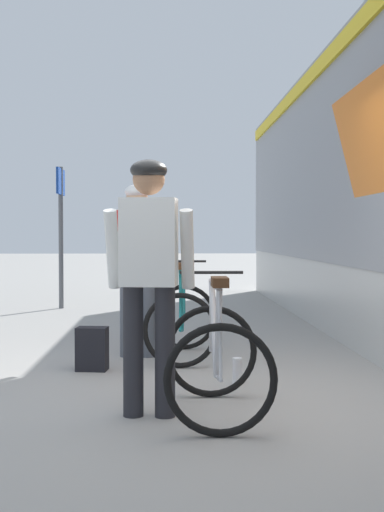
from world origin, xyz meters
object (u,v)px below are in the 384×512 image
Objects in this scene: cyclist_far_in_white at (149,263)px; backpack_on_platform at (92,349)px; cyclist_near_in_red at (137,254)px; bicycle_near_teal at (182,319)px; water_bottle_near_the_bikes at (237,371)px; platform_sign_post at (61,213)px; bicycle_far_silver at (215,358)px.

backpack_on_platform is at bearing 109.75° from cyclist_far_in_white.
cyclist_near_in_red is 0.80m from bicycle_near_teal.
bicycle_near_teal is at bearing 41.85° from backpack_on_platform.
cyclist_far_in_white is at bearing -126.23° from water_bottle_near_the_bikes.
platform_sign_post reaches higher than cyclist_far_in_white.
bicycle_far_silver is at bearing -104.73° from water_bottle_near_the_bikes.
platform_sign_post reaches higher than cyclist_near_in_red.
platform_sign_post reaches higher than bicycle_far_silver.
cyclist_far_in_white is 1.88m from backpack_on_platform.
platform_sign_post is (-1.67, 6.85, 0.57)m from cyclist_far_in_white.
backpack_on_platform is 5.57m from platform_sign_post.
bicycle_near_teal is 2.16m from bicycle_far_silver.
cyclist_near_in_red is 8.01× the size of water_bottle_near_the_bikes.
cyclist_near_in_red is 1.83m from water_bottle_near_the_bikes.
cyclist_far_in_white is at bearing -179.85° from bicycle_far_silver.
cyclist_near_in_red is 2.27m from cyclist_far_in_white.
cyclist_far_in_white is at bearing -62.70° from backpack_on_platform.
bicycle_near_teal is at bearing 82.65° from cyclist_far_in_white.
backpack_on_platform is at bearing -119.50° from cyclist_near_in_red.
bicycle_near_teal is 5.06× the size of water_bottle_near_the_bikes.
platform_sign_post is at bearing 107.28° from bicycle_far_silver.
bicycle_far_silver is at bearing -72.72° from platform_sign_post.
cyclist_far_in_white is 0.80m from bicycle_far_silver.
cyclist_far_in_white reaches higher than bicycle_far_silver.
water_bottle_near_the_bikes is at bearing -69.81° from bicycle_near_teal.
cyclist_near_in_red is at bearing -71.97° from platform_sign_post.
platform_sign_post is (-1.11, 5.27, 1.42)m from backpack_on_platform.
bicycle_far_silver reaches higher than water_bottle_near_the_bikes.
bicycle_near_teal is at bearing 94.76° from bicycle_far_silver.
bicycle_far_silver is 1.89m from backpack_on_platform.
bicycle_near_teal is 0.46× the size of platform_sign_post.
bicycle_far_silver is 2.70× the size of backpack_on_platform.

